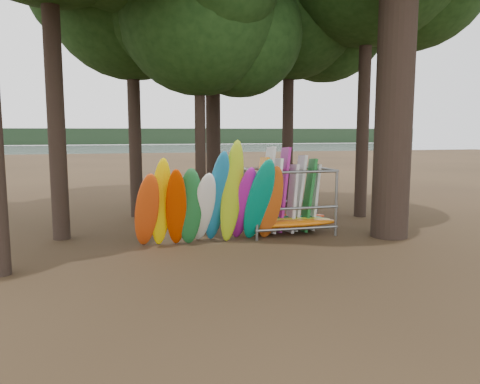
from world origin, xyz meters
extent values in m
plane|color=#47331E|center=(0.00, 0.00, 0.00)|extent=(120.00, 120.00, 0.00)
plane|color=gray|center=(0.00, 60.00, 0.00)|extent=(160.00, 160.00, 0.00)
cube|color=black|center=(0.00, 110.00, 2.00)|extent=(160.00, 4.00, 4.00)
cylinder|color=black|center=(-5.71, 2.33, 6.59)|extent=(0.52, 0.52, 13.18)
cylinder|color=black|center=(-3.27, 5.74, 4.96)|extent=(0.48, 0.48, 9.92)
cylinder|color=black|center=(0.15, 7.43, 7.19)|extent=(0.63, 0.63, 14.38)
cylinder|color=black|center=(3.14, 6.12, 5.16)|extent=(0.47, 0.47, 10.33)
cylinder|color=black|center=(-1.13, 3.32, 4.28)|extent=(0.37, 0.37, 8.56)
ellipsoid|color=black|center=(-1.13, 3.32, 7.28)|extent=(6.30, 6.30, 5.48)
cylinder|color=black|center=(5.25, 3.51, 6.14)|extent=(0.47, 0.47, 12.29)
ellipsoid|color=#E14710|center=(-3.20, 0.19, 1.12)|extent=(0.86, 1.77, 2.41)
ellipsoid|color=#FFD703|center=(-2.79, 0.32, 1.32)|extent=(0.70, 1.31, 2.72)
ellipsoid|color=#C43200|center=(-2.38, 0.18, 1.17)|extent=(0.72, 1.55, 2.46)
ellipsoid|color=#1D662E|center=(-1.98, 0.30, 1.17)|extent=(0.75, 1.21, 2.45)
ellipsoid|color=white|center=(-1.57, 0.41, 1.10)|extent=(0.78, 1.79, 2.38)
ellipsoid|color=#1876AA|center=(-1.16, 0.38, 1.40)|extent=(0.76, 1.81, 2.96)
ellipsoid|color=#A6C71A|center=(-0.75, 0.22, 1.55)|extent=(0.77, 1.33, 3.20)
ellipsoid|color=#AF1AA4|center=(-0.35, 0.43, 1.17)|extent=(0.69, 1.81, 2.52)
ellipsoid|color=#06866B|center=(0.06, 0.19, 1.29)|extent=(0.96, 1.82, 2.72)
ellipsoid|color=#C45015|center=(0.47, 0.34, 1.18)|extent=(0.72, 1.40, 2.48)
ellipsoid|color=#CD5F0B|center=(1.44, 0.84, 0.42)|extent=(3.03, 0.55, 0.24)
ellipsoid|color=gold|center=(1.44, 1.16, 0.42)|extent=(2.83, 0.55, 0.24)
ellipsoid|color=#156231|center=(1.44, 1.54, 0.42)|extent=(2.60, 0.55, 0.24)
ellipsoid|color=red|center=(1.44, 1.86, 0.42)|extent=(3.06, 0.55, 0.24)
cube|color=orange|center=(0.45, 1.44, 1.26)|extent=(0.60, 0.81, 2.53)
cube|color=silver|center=(0.73, 1.59, 1.42)|extent=(0.59, 0.84, 2.86)
cube|color=white|center=(1.01, 1.47, 1.23)|extent=(0.41, 0.78, 2.48)
cube|color=#A41B86|center=(1.30, 1.63, 1.40)|extent=(0.51, 0.83, 2.83)
cube|color=silver|center=(1.58, 1.40, 1.12)|extent=(0.31, 0.75, 2.28)
cube|color=silver|center=(1.87, 1.60, 1.27)|extent=(0.50, 0.78, 2.56)
cube|color=#176B25|center=(2.15, 1.41, 1.22)|extent=(0.50, 0.76, 2.46)
cube|color=silver|center=(2.43, 1.65, 1.11)|extent=(0.37, 0.75, 2.25)
camera|label=1|loc=(-3.91, -12.89, 3.34)|focal=35.00mm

